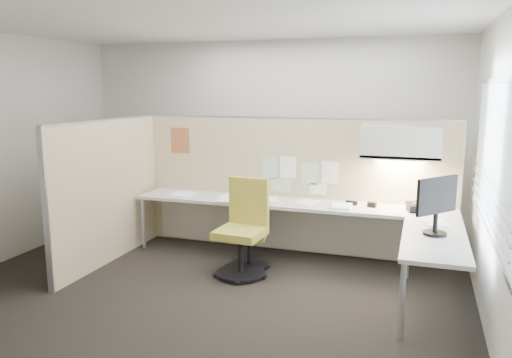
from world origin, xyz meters
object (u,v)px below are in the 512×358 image
(monitor, at_px, (437,202))
(desk, at_px, (313,217))
(phone, at_px, (416,207))
(chair_right, at_px, (243,231))
(chair_left, at_px, (250,232))

(monitor, bearing_deg, desk, 100.54)
(monitor, distance_m, phone, 0.97)
(chair_right, bearing_deg, desk, 43.03)
(desk, height_order, monitor, monitor)
(phone, bearing_deg, chair_left, 175.62)
(chair_left, xyz_separation_m, chair_right, (0.01, -0.28, 0.09))
(desk, relative_size, chair_right, 3.66)
(desk, relative_size, chair_left, 4.48)
(chair_left, relative_size, monitor, 1.58)
(desk, bearing_deg, monitor, -29.73)
(chair_right, distance_m, monitor, 2.15)
(desk, bearing_deg, chair_right, -141.51)
(monitor, xyz_separation_m, phone, (-0.19, 0.91, -0.27))
(chair_left, height_order, monitor, monitor)
(chair_left, bearing_deg, desk, 11.38)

